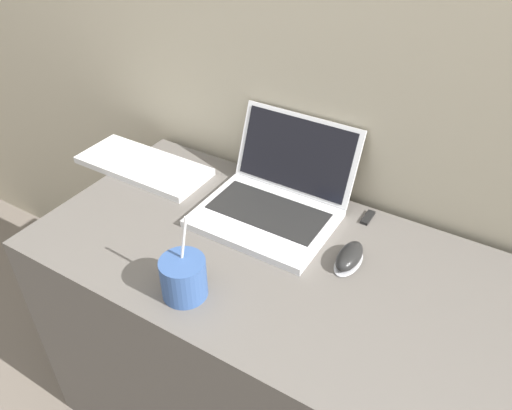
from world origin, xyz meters
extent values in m
cube|color=#5B5651|center=(0.00, 0.31, 0.36)|extent=(1.20, 0.61, 0.72)
cube|color=silver|center=(-0.09, 0.41, 0.73)|extent=(0.34, 0.26, 0.02)
cube|color=black|center=(-0.09, 0.43, 0.74)|extent=(0.30, 0.14, 0.00)
cube|color=silver|center=(-0.09, 0.58, 0.83)|extent=(0.34, 0.08, 0.20)
cube|color=black|center=(-0.09, 0.57, 0.84)|extent=(0.32, 0.07, 0.18)
cylinder|color=#33518C|center=(-0.11, 0.10, 0.76)|extent=(0.10, 0.10, 0.09)
cylinder|color=black|center=(-0.11, 0.10, 0.81)|extent=(0.08, 0.08, 0.01)
cylinder|color=white|center=(-0.11, 0.11, 0.83)|extent=(0.03, 0.02, 0.17)
ellipsoid|color=#B2B2B7|center=(0.16, 0.38, 0.72)|extent=(0.06, 0.11, 0.01)
ellipsoid|color=black|center=(0.16, 0.38, 0.74)|extent=(0.05, 0.11, 0.04)
cube|color=silver|center=(-0.53, 0.44, 0.73)|extent=(0.41, 0.17, 0.02)
cube|color=black|center=(0.14, 0.56, 0.72)|extent=(0.02, 0.06, 0.01)
camera|label=1|loc=(0.42, -0.47, 1.52)|focal=35.00mm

